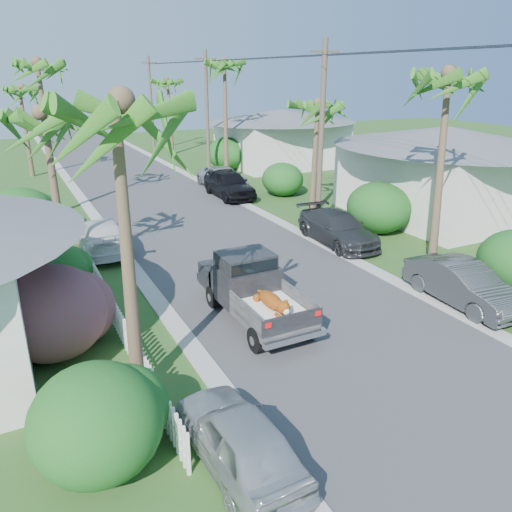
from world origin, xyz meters
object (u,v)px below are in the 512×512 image
palm_r_a (453,75)px  parked_car_lf (101,236)px  pickup_truck (250,286)px  utility_pole_b (321,136)px  parked_car_rm (338,228)px  palm_r_b (317,104)px  palm_l_c (37,64)px  palm_l_d (19,88)px  utility_pole_d (151,103)px  parked_car_rn (463,284)px  house_right_near (443,175)px  utility_pole_c (207,114)px  parked_car_ln (239,439)px  parked_car_rf (229,184)px  palm_l_a (113,103)px  palm_r_d (168,81)px  palm_l_b (44,114)px  palm_r_c (224,63)px  house_right_far (281,140)px  parked_car_rd (223,178)px

palm_r_a → parked_car_lf: bearing=143.9°
pickup_truck → utility_pole_b: 10.99m
parked_car_rm → palm_r_a: palm_r_a is taller
parked_car_lf → palm_r_b: 12.75m
palm_l_c → palm_l_d: bearing=92.4°
utility_pole_d → parked_car_rn: bearing=-90.9°
house_right_near → utility_pole_c: 17.79m
palm_r_b → parked_car_ln: bearing=-127.3°
parked_car_rn → parked_car_lf: parked_car_rn is taller
parked_car_rf → house_right_near: (8.77, -9.10, 1.36)m
palm_l_a → parked_car_rm: bearing=33.6°
parked_car_rn → palm_r_d: bearing=90.1°
palm_l_d → utility_pole_c: utility_pole_c is taller
parked_car_rn → palm_r_a: palm_r_a is taller
palm_l_d → parked_car_ln: bearing=-87.5°
parked_car_lf → utility_pole_b: bearing=173.9°
pickup_truck → parked_car_rf: pickup_truck is taller
palm_l_b → palm_r_c: size_ratio=0.79×
parked_car_rm → utility_pole_d: (0.60, 32.56, 3.88)m
parked_car_lf → parked_car_rf: bearing=-142.8°
house_right_near → utility_pole_b: (-7.40, 1.00, 2.38)m
parked_car_ln → palm_l_a: bearing=-72.1°
utility_pole_b → palm_l_b: bearing=-175.4°
palm_l_a → palm_l_c: bearing=89.4°
palm_l_d → palm_r_a: size_ratio=0.89×
palm_r_d → house_right_near: bearing=-76.9°
palm_l_b → house_right_far: bearing=42.3°
parked_car_lf → palm_r_a: bearing=144.5°
parked_car_lf → palm_l_d: palm_l_d is taller
parked_car_rm → palm_r_d: 30.20m
palm_l_b → utility_pole_c: size_ratio=0.82×
palm_r_b → palm_l_b: bearing=-167.4°
palm_l_b → palm_l_a: bearing=-86.2°
parked_car_rf → palm_r_c: size_ratio=0.53×
parked_car_rf → palm_r_a: 16.60m
parked_car_lf → palm_r_c: (11.20, 11.76, 7.39)m
parked_car_ln → palm_l_a: 7.16m
utility_pole_d → palm_l_b: bearing=-111.8°
parked_car_ln → palm_r_a: palm_r_a is taller
pickup_truck → house_right_far: bearing=58.5°
utility_pole_c → utility_pole_d: size_ratio=1.00×
parked_car_rm → parked_car_lf: (-10.00, 3.80, -0.00)m
palm_l_a → parked_car_lf: bearing=83.9°
parked_car_ln → utility_pole_b: bearing=-131.3°
palm_r_a → palm_r_c: bearing=90.3°
palm_r_a → parked_car_rd: bearing=94.8°
parked_car_rd → palm_r_d: bearing=87.6°
pickup_truck → palm_l_d: 29.15m
pickup_truck → utility_pole_d: size_ratio=0.57×
house_right_near → utility_pole_c: utility_pole_c is taller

